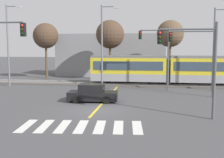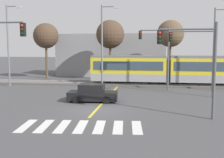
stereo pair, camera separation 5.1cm
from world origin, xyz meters
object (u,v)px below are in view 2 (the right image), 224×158
Objects in this scene: street_lamp_east at (216,44)px; bare_tree_west at (110,35)px; sedan_crossing at (93,94)px; street_lamp_centre at (103,42)px; traffic_light_near_right at (195,56)px; light_rail_tram at (168,69)px; traffic_light_far_right at (159,49)px; street_lamp_west at (9,41)px; bare_tree_far_west at (46,36)px; traffic_light_mid_right at (199,51)px; bare_tree_east at (171,34)px.

bare_tree_west is at bearing 149.45° from street_lamp_east.
sedan_crossing is at bearing -146.00° from street_lamp_east.
bare_tree_west is (-0.31, 6.97, 1.11)m from street_lamp_centre.
light_rail_tram is at bearing 93.35° from traffic_light_near_right.
traffic_light_far_right is 0.71× the size of street_lamp_west.
bare_tree_west is (-7.66, 4.00, 4.27)m from light_rail_tram.
street_lamp_east is at bearing 34.00° from sedan_crossing.
street_lamp_west reaches higher than sedan_crossing.
street_lamp_east reaches higher than bare_tree_far_west.
bare_tree_far_west reaches higher than traffic_light_mid_right.
bare_tree_east is at bearing 83.95° from light_rail_tram.
sedan_crossing is 0.52× the size of bare_tree_west.
bare_tree_west is (-8.58, 19.71, 2.20)m from traffic_light_near_right.
bare_tree_west reaches higher than traffic_light_far_right.
street_lamp_west is 1.14× the size of bare_tree_west.
bare_tree_east reaches higher than sedan_crossing.
traffic_light_near_right is at bearing -66.47° from bare_tree_west.
street_lamp_west is at bearing 147.69° from traffic_light_near_right.
bare_tree_far_west reaches higher than sedan_crossing.
traffic_light_mid_right is (3.59, -3.43, -0.12)m from traffic_light_far_right.
bare_tree_west reaches higher than traffic_light_near_right.
street_lamp_west reaches higher than traffic_light_mid_right.
street_lamp_east is 1.05× the size of bare_tree_west.
bare_tree_far_west reaches higher than light_rail_tram.
bare_tree_east reaches higher than traffic_light_far_right.
traffic_light_far_right reaches higher than traffic_light_mid_right.
bare_tree_west is at bearing 93.15° from sedan_crossing.
street_lamp_east is (4.72, -3.31, 2.87)m from light_rail_tram.
bare_tree_west is 8.07m from bare_tree_east.
street_lamp_east is at bearing 60.19° from traffic_light_mid_right.
traffic_light_far_right is 17.26m from street_lamp_west.
street_lamp_centre is at bearing 171.42° from traffic_light_far_right.
bare_tree_east is (7.24, 14.99, 5.64)m from sedan_crossing.
street_lamp_centre is 7.06m from bare_tree_west.
bare_tree_east is (18.83, 7.38, 1.06)m from street_lamp_west.
street_lamp_centre is at bearing 122.99° from traffic_light_near_right.
traffic_light_far_right is at bearing 100.08° from traffic_light_near_right.
bare_tree_far_west is at bearing 147.94° from traffic_light_mid_right.
street_lamp_centre is 1.15× the size of bare_tree_far_west.
bare_tree_east reaches higher than traffic_light_mid_right.
street_lamp_centre is at bearing -38.76° from bare_tree_far_west.
bare_tree_far_west is at bearing 163.86° from light_rail_tram.
street_lamp_east is at bearing 0.43° from street_lamp_west.
bare_tree_west is (-0.83, 15.09, 5.62)m from sedan_crossing.
traffic_light_near_right is 27.65m from bare_tree_far_west.
street_lamp_west is 1.16× the size of bare_tree_east.
light_rail_tram is 13.10m from sedan_crossing.
sedan_crossing is 0.49× the size of street_lamp_east.
street_lamp_west is 1.17× the size of bare_tree_far_west.
bare_tree_far_west is at bearing 159.30° from street_lamp_east.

